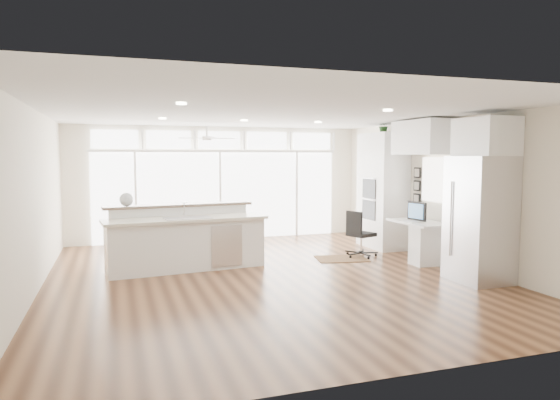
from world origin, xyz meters
name	(u,v)px	position (x,y,z in m)	size (l,w,h in m)	color
floor	(268,277)	(0.00, 0.00, -0.01)	(7.00, 8.00, 0.02)	#442614
ceiling	(268,113)	(0.00, 0.00, 2.70)	(7.00, 8.00, 0.02)	silver
wall_back	(219,183)	(0.00, 4.00, 1.35)	(7.00, 0.04, 2.70)	#EFE6CF
wall_front	(400,230)	(0.00, -4.00, 1.35)	(7.00, 0.04, 2.70)	#EFE6CF
wall_left	(33,202)	(-3.50, 0.00, 1.35)	(0.04, 8.00, 2.70)	#EFE6CF
wall_right	(447,191)	(3.50, 0.00, 1.35)	(0.04, 8.00, 2.70)	#EFE6CF
glass_wall	(220,196)	(0.00, 3.94, 1.05)	(5.80, 0.06, 2.08)	white
transom_row	(219,140)	(0.00, 3.94, 2.38)	(5.90, 0.06, 0.40)	white
desk_window	(436,180)	(3.46, 0.30, 1.55)	(0.04, 0.85, 0.85)	white
ceiling_fan	(207,134)	(-0.50, 2.80, 2.48)	(1.16, 1.16, 0.32)	white
recessed_lights	(264,115)	(0.00, 0.20, 2.68)	(3.40, 3.00, 0.02)	white
oven_cabinet	(382,191)	(3.17, 1.80, 1.25)	(0.64, 1.20, 2.50)	white
desk_nook	(420,241)	(3.13, 0.30, 0.38)	(0.72, 1.30, 0.76)	white
upper_cabinets	(424,137)	(3.17, 0.30, 2.35)	(0.64, 1.30, 0.64)	white
refrigerator	(480,219)	(3.11, -1.35, 1.00)	(0.76, 0.90, 2.00)	silver
fridge_cabinet	(486,137)	(3.17, -1.35, 2.30)	(0.64, 0.90, 0.60)	white
framed_photos	(417,186)	(3.46, 0.92, 1.40)	(0.06, 0.22, 0.80)	black
kitchen_island	(186,238)	(-1.21, 0.99, 0.56)	(2.82, 1.06, 1.12)	white
rug	(341,259)	(1.77, 0.91, 0.01)	(0.97, 0.70, 0.01)	#3B2312
office_chair	(361,234)	(2.26, 1.02, 0.46)	(0.47, 0.44, 0.91)	black
fishbowl	(126,199)	(-2.20, 1.29, 1.24)	(0.24, 0.24, 0.24)	silver
monitor	(417,211)	(3.05, 0.30, 0.96)	(0.08, 0.48, 0.40)	black
keyboard	(409,221)	(2.88, 0.30, 0.77)	(0.12, 0.33, 0.02)	silver
potted_plant	(384,127)	(3.17, 1.80, 2.63)	(0.30, 0.33, 0.26)	#255022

